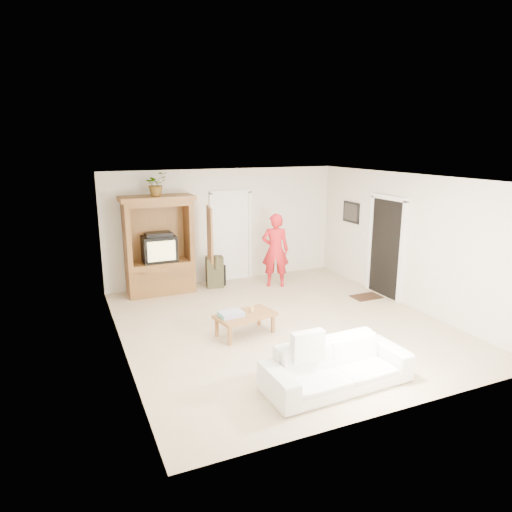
{
  "coord_description": "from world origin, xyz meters",
  "views": [
    {
      "loc": [
        -3.48,
        -6.83,
        3.18
      ],
      "look_at": [
        -0.24,
        0.6,
        1.15
      ],
      "focal_mm": 32.0,
      "sensor_mm": 36.0,
      "label": 1
    }
  ],
  "objects": [
    {
      "name": "man",
      "position": [
        0.87,
        2.09,
        0.83
      ],
      "size": [
        0.72,
        0.61,
        1.66
      ],
      "primitive_type": "imported",
      "rotation": [
        0.0,
        0.0,
        2.72
      ],
      "color": "red",
      "rests_on": "floor"
    },
    {
      "name": "wall_back",
      "position": [
        0.0,
        3.0,
        1.3
      ],
      "size": [
        5.5,
        0.0,
        5.5
      ],
      "primitive_type": "plane",
      "rotation": [
        1.57,
        0.0,
        0.0
      ],
      "color": "silver",
      "rests_on": "floor"
    },
    {
      "name": "doorway_right",
      "position": [
        2.73,
        0.6,
        1.02
      ],
      "size": [
        0.05,
        0.9,
        2.04
      ],
      "primitive_type": "cube",
      "color": "black",
      "rests_on": "floor"
    },
    {
      "name": "door_back",
      "position": [
        0.15,
        2.97,
        1.02
      ],
      "size": [
        0.85,
        0.05,
        2.04
      ],
      "primitive_type": "cube",
      "color": "white",
      "rests_on": "floor"
    },
    {
      "name": "towel",
      "position": [
        -1.03,
        -0.16,
        0.41
      ],
      "size": [
        0.4,
        0.31,
        0.08
      ],
      "primitive_type": "cube",
      "rotation": [
        0.0,
        0.0,
        0.08
      ],
      "color": "#E64CA3",
      "rests_on": "coffee_table"
    },
    {
      "name": "wall_front",
      "position": [
        0.0,
        -3.0,
        1.3
      ],
      "size": [
        5.5,
        0.0,
        5.5
      ],
      "primitive_type": "plane",
      "rotation": [
        -1.57,
        0.0,
        0.0
      ],
      "color": "silver",
      "rests_on": "floor"
    },
    {
      "name": "sofa",
      "position": [
        -0.29,
        -2.2,
        0.29
      ],
      "size": [
        2.03,
        0.86,
        0.59
      ],
      "primitive_type": "imported",
      "rotation": [
        0.0,
        0.0,
        0.04
      ],
      "color": "white",
      "rests_on": "floor"
    },
    {
      "name": "framed_picture",
      "position": [
        2.73,
        1.9,
        1.6
      ],
      "size": [
        0.03,
        0.6,
        0.48
      ],
      "primitive_type": "cube",
      "color": "black",
      "rests_on": "wall_right"
    },
    {
      "name": "wall_right",
      "position": [
        2.75,
        0.0,
        1.3
      ],
      "size": [
        0.0,
        6.0,
        6.0
      ],
      "primitive_type": "plane",
      "rotation": [
        1.57,
        0.0,
        -1.57
      ],
      "color": "silver",
      "rests_on": "floor"
    },
    {
      "name": "backpack_olive",
      "position": [
        -0.41,
        2.55,
        0.35
      ],
      "size": [
        0.41,
        0.33,
        0.7
      ],
      "primitive_type": null,
      "rotation": [
        0.0,
        0.0,
        -0.15
      ],
      "color": "#47442B",
      "rests_on": "floor"
    },
    {
      "name": "coffee_table",
      "position": [
        -0.77,
        -0.16,
        0.32
      ],
      "size": [
        1.08,
        0.73,
        0.37
      ],
      "rotation": [
        0.0,
        0.0,
        0.2
      ],
      "color": "brown",
      "rests_on": "floor"
    },
    {
      "name": "backpack_black",
      "position": [
        -0.3,
        2.65,
        0.22
      ],
      "size": [
        0.4,
        0.33,
        0.43
      ],
      "primitive_type": null,
      "rotation": [
        0.0,
        0.0,
        -0.39
      ],
      "color": "black",
      "rests_on": "floor"
    },
    {
      "name": "floor",
      "position": [
        0.0,
        0.0,
        0.0
      ],
      "size": [
        6.0,
        6.0,
        0.0
      ],
      "primitive_type": "plane",
      "color": "tan",
      "rests_on": "ground"
    },
    {
      "name": "ceiling",
      "position": [
        0.0,
        0.0,
        2.6
      ],
      "size": [
        6.0,
        6.0,
        0.0
      ],
      "primitive_type": "plane",
      "rotation": [
        3.14,
        0.0,
        0.0
      ],
      "color": "white",
      "rests_on": "floor"
    },
    {
      "name": "armoire",
      "position": [
        -1.58,
        2.66,
        0.91
      ],
      "size": [
        1.82,
        1.14,
        2.1
      ],
      "color": "brown",
      "rests_on": "floor"
    },
    {
      "name": "candle",
      "position": [
        -0.64,
        -0.11,
        0.42
      ],
      "size": [
        0.08,
        0.08,
        0.1
      ],
      "primitive_type": "cylinder",
      "color": "tan",
      "rests_on": "coffee_table"
    },
    {
      "name": "plant",
      "position": [
        -1.6,
        2.63,
        2.35
      ],
      "size": [
        0.57,
        0.55,
        0.49
      ],
      "primitive_type": "imported",
      "rotation": [
        0.0,
        0.0,
        0.5
      ],
      "color": "#4C7238",
      "rests_on": "armoire"
    },
    {
      "name": "wall_left",
      "position": [
        -2.75,
        0.0,
        1.3
      ],
      "size": [
        0.0,
        6.0,
        6.0
      ],
      "primitive_type": "plane",
      "rotation": [
        1.57,
        0.0,
        1.57
      ],
      "color": "silver",
      "rests_on": "floor"
    },
    {
      "name": "doormat",
      "position": [
        2.3,
        0.6,
        0.01
      ],
      "size": [
        0.6,
        0.4,
        0.02
      ],
      "primitive_type": "cube",
      "color": "#382316",
      "rests_on": "floor"
    }
  ]
}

